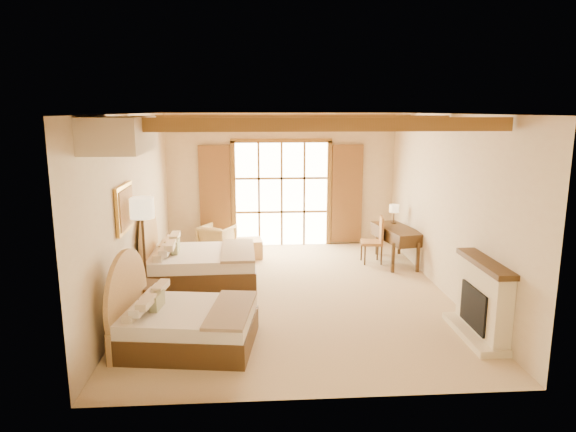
{
  "coord_description": "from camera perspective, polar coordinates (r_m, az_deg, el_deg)",
  "views": [
    {
      "loc": [
        -0.69,
        -8.82,
        3.26
      ],
      "look_at": [
        -0.07,
        0.2,
        1.39
      ],
      "focal_mm": 32.0,
      "sensor_mm": 36.0,
      "label": 1
    }
  ],
  "objects": [
    {
      "name": "french_doors",
      "position": [
        12.44,
        -0.71,
        2.38
      ],
      "size": [
        3.95,
        0.08,
        2.6
      ],
      "color": "white",
      "rests_on": "ground"
    },
    {
      "name": "bed_far",
      "position": [
        9.98,
        -10.45,
        -5.11
      ],
      "size": [
        2.09,
        1.61,
        1.35
      ],
      "rotation": [
        0.0,
        0.0,
        0.02
      ],
      "color": "#412814",
      "rests_on": "floor"
    },
    {
      "name": "canopy_valance",
      "position": [
        7.03,
        -18.22,
        8.58
      ],
      "size": [
        0.7,
        1.4,
        0.45
      ],
      "primitive_type": "cube",
      "color": "beige",
      "rests_on": "ceiling"
    },
    {
      "name": "floor",
      "position": [
        9.43,
        0.5,
        -8.55
      ],
      "size": [
        7.0,
        7.0,
        0.0
      ],
      "primitive_type": "plane",
      "color": "#D1B88A",
      "rests_on": "ground"
    },
    {
      "name": "wall_left",
      "position": [
        9.21,
        -16.81,
        0.79
      ],
      "size": [
        0.0,
        7.0,
        7.0
      ],
      "primitive_type": "plane",
      "rotation": [
        1.57,
        0.0,
        1.57
      ],
      "color": "beige",
      "rests_on": "ground"
    },
    {
      "name": "bed_near",
      "position": [
        7.47,
        -12.12,
        -11.4
      ],
      "size": [
        2.0,
        1.61,
        1.2
      ],
      "rotation": [
        0.0,
        0.0,
        -0.14
      ],
      "color": "#412814",
      "rests_on": "floor"
    },
    {
      "name": "wall_right",
      "position": [
        9.61,
        17.1,
        1.21
      ],
      "size": [
        0.0,
        7.0,
        7.0
      ],
      "primitive_type": "plane",
      "rotation": [
        1.57,
        0.0,
        -1.57
      ],
      "color": "beige",
      "rests_on": "ground"
    },
    {
      "name": "painting",
      "position": [
        8.45,
        -17.66,
        0.83
      ],
      "size": [
        0.06,
        0.95,
        0.75
      ],
      "color": "gold",
      "rests_on": "wall_left"
    },
    {
      "name": "desk_chair",
      "position": [
        11.3,
        9.38,
        -3.57
      ],
      "size": [
        0.51,
        0.51,
        1.02
      ],
      "rotation": [
        0.0,
        0.0,
        -0.14
      ],
      "color": "olive",
      "rests_on": "floor"
    },
    {
      "name": "armchair",
      "position": [
        12.03,
        -7.89,
        -2.54
      ],
      "size": [
        0.95,
        0.96,
        0.65
      ],
      "primitive_type": "imported",
      "rotation": [
        0.0,
        0.0,
        -3.61
      ],
      "color": "tan",
      "rests_on": "floor"
    },
    {
      "name": "ceiling_beams",
      "position": [
        8.85,
        0.54,
        10.52
      ],
      "size": [
        5.39,
        4.6,
        0.18
      ],
      "primitive_type": null,
      "color": "brown",
      "rests_on": "ceiling"
    },
    {
      "name": "ceiling",
      "position": [
        8.84,
        0.54,
        11.29
      ],
      "size": [
        7.0,
        7.0,
        0.0
      ],
      "primitive_type": "plane",
      "rotation": [
        3.14,
        0.0,
        0.0
      ],
      "color": "#B46734",
      "rests_on": "ground"
    },
    {
      "name": "desk",
      "position": [
        11.36,
        11.97,
        -3.06
      ],
      "size": [
        0.89,
        1.54,
        0.78
      ],
      "rotation": [
        0.0,
        0.0,
        0.19
      ],
      "color": "#412814",
      "rests_on": "floor"
    },
    {
      "name": "ottoman",
      "position": [
        11.63,
        -4.34,
        -3.6
      ],
      "size": [
        0.62,
        0.62,
        0.41
      ],
      "primitive_type": "cube",
      "rotation": [
        0.0,
        0.0,
        0.11
      ],
      "color": "tan",
      "rests_on": "floor"
    },
    {
      "name": "fireplace",
      "position": [
        8.05,
        20.7,
        -9.07
      ],
      "size": [
        0.46,
        1.4,
        1.16
      ],
      "color": "beige",
      "rests_on": "ground"
    },
    {
      "name": "wall_back",
      "position": [
        12.45,
        -0.73,
        4.02
      ],
      "size": [
        5.5,
        0.0,
        5.5
      ],
      "primitive_type": "plane",
      "rotation": [
        1.57,
        0.0,
        0.0
      ],
      "color": "beige",
      "rests_on": "ground"
    },
    {
      "name": "floor_lamp",
      "position": [
        8.67,
        -15.91,
        0.13
      ],
      "size": [
        0.4,
        0.4,
        1.87
      ],
      "color": "#322416",
      "rests_on": "floor"
    },
    {
      "name": "nightstand",
      "position": [
        8.49,
        -16.19,
        -9.16
      ],
      "size": [
        0.63,
        0.63,
        0.61
      ],
      "primitive_type": "cube",
      "rotation": [
        0.0,
        0.0,
        -0.26
      ],
      "color": "#412814",
      "rests_on": "floor"
    },
    {
      "name": "desk_lamp",
      "position": [
        11.66,
        11.71,
        0.75
      ],
      "size": [
        0.21,
        0.21,
        0.42
      ],
      "color": "#322416",
      "rests_on": "desk"
    }
  ]
}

